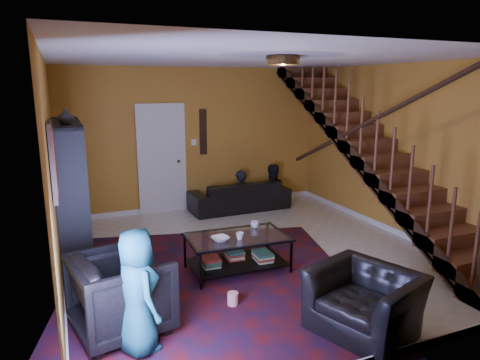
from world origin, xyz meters
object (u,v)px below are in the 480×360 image
object	(u,v)px
bookshelf	(72,199)
sofa	(239,195)
armchair_right	(364,302)
armchair_left	(121,293)
coffee_table	(237,251)

from	to	relation	value
bookshelf	sofa	xyz separation A→B (m)	(3.15, 1.70, -0.67)
sofa	armchair_right	distance (m)	4.58
armchair_left	armchair_right	distance (m)	2.45
coffee_table	bookshelf	bearing A→B (deg)	152.70
sofa	coffee_table	bearing A→B (deg)	65.89
bookshelf	armchair_right	xyz separation A→B (m)	(2.61, -2.85, -0.64)
sofa	bookshelf	bearing A→B (deg)	27.59
coffee_table	armchair_right	bearing A→B (deg)	-70.99
sofa	armchair_right	size ratio (longest dim) A/B	2.01
armchair_left	coffee_table	xyz separation A→B (m)	(1.62, 0.87, -0.12)
sofa	coffee_table	distance (m)	2.96
sofa	armchair_right	world-z (taller)	armchair_right
sofa	armchair_left	world-z (taller)	armchair_left
sofa	armchair_left	distance (m)	4.55
bookshelf	armchair_right	size ratio (longest dim) A/B	2.02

